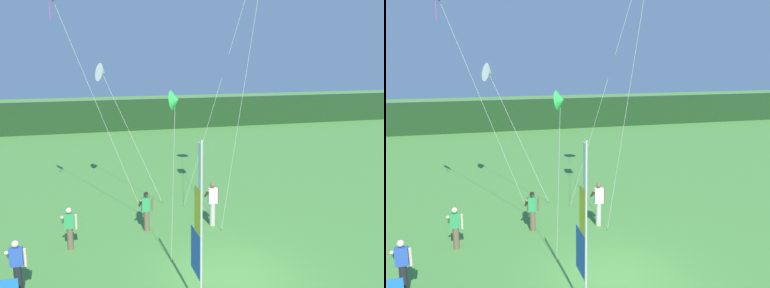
# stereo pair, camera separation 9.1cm
# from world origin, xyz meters

# --- Properties ---
(ground_plane) EXTENTS (120.00, 120.00, 0.00)m
(ground_plane) POSITION_xyz_m (0.00, 0.00, 0.00)
(ground_plane) COLOR #478438
(distant_treeline) EXTENTS (80.00, 2.40, 2.60)m
(distant_treeline) POSITION_xyz_m (0.00, 28.32, 1.30)
(distant_treeline) COLOR #193819
(distant_treeline) RESTS_ON ground
(banner_flag) EXTENTS (0.06, 1.03, 4.73)m
(banner_flag) POSITION_xyz_m (-1.44, -1.21, 2.27)
(banner_flag) COLOR #B7B7BC
(banner_flag) RESTS_ON ground
(person_near_banner) EXTENTS (0.55, 0.48, 1.71)m
(person_near_banner) POSITION_xyz_m (-6.27, 0.61, 0.91)
(person_near_banner) COLOR black
(person_near_banner) RESTS_ON ground
(person_mid_field) EXTENTS (0.55, 0.48, 1.59)m
(person_mid_field) POSITION_xyz_m (-1.95, 4.34, 0.85)
(person_mid_field) COLOR brown
(person_mid_field) RESTS_ON ground
(person_far_left) EXTENTS (0.55, 0.48, 1.79)m
(person_far_left) POSITION_xyz_m (0.72, 4.18, 0.96)
(person_far_left) COLOR #B7B2A3
(person_far_left) RESTS_ON ground
(person_far_right) EXTENTS (0.55, 0.48, 1.55)m
(person_far_right) POSITION_xyz_m (-4.85, 3.40, 0.82)
(person_far_right) COLOR brown
(person_far_right) RESTS_ON ground
(kite_white_delta_0) EXTENTS (2.81, 2.14, 6.44)m
(kite_white_delta_0) POSITION_xyz_m (-3.14, 8.99, 5.97)
(kite_white_delta_0) COLOR brown
(kite_white_delta_0) RESTS_ON ground
(kite_magenta_diamond_1) EXTENTS (3.57, 0.68, 9.59)m
(kite_magenta_diamond_1) POSITION_xyz_m (-4.95, 5.90, 8.61)
(kite_magenta_diamond_1) COLOR brown
(kite_magenta_diamond_1) RESTS_ON ground
(kite_green_delta_4) EXTENTS (0.52, 1.51, 5.85)m
(kite_green_delta_4) POSITION_xyz_m (-1.68, 0.35, 5.51)
(kite_green_delta_4) COLOR brown
(kite_green_delta_4) RESTS_ON ground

